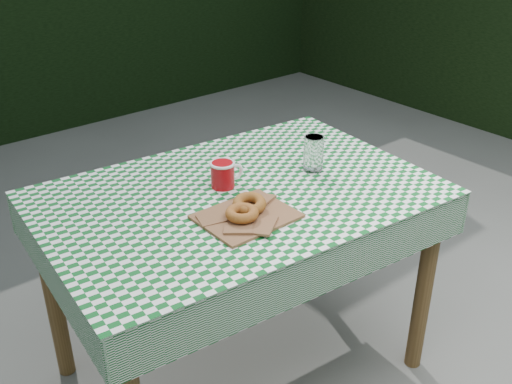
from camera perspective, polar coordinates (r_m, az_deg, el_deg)
ground at (r=2.35m, az=1.03°, el=-16.74°), size 60.00×60.00×0.00m
table at (r=2.12m, az=-1.56°, el=-9.14°), size 1.31×0.94×0.75m
tablecloth at (r=1.92m, az=-1.70°, el=-0.06°), size 1.33×0.96×0.01m
paper_bag at (r=1.77m, az=-0.92°, el=-2.29°), size 0.28×0.22×0.01m
bagel_front at (r=1.73m, az=-1.35°, el=-2.05°), size 0.11×0.11×0.03m
bagel_back at (r=1.78m, az=-0.64°, el=-1.13°), size 0.14×0.14×0.03m
coffee_mug at (r=1.94m, az=-3.23°, el=1.68°), size 0.18×0.18×0.09m
drinking_glass at (r=2.05m, az=5.56°, el=3.70°), size 0.07×0.07×0.12m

